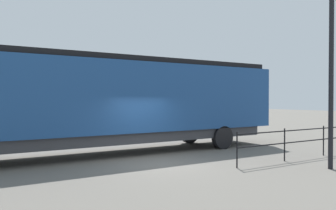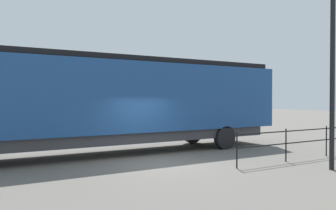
{
  "view_description": "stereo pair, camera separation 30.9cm",
  "coord_description": "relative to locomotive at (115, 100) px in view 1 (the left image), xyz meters",
  "views": [
    {
      "loc": [
        11.03,
        -6.81,
        2.38
      ],
      "look_at": [
        0.34,
        0.1,
        2.17
      ],
      "focal_mm": 37.79,
      "sensor_mm": 36.0,
      "label": 1
    },
    {
      "loc": [
        11.19,
        -6.55,
        2.38
      ],
      "look_at": [
        0.34,
        0.1,
        2.17
      ],
      "focal_mm": 37.79,
      "sensor_mm": 36.0,
      "label": 2
    }
  ],
  "objects": [
    {
      "name": "ground_plane",
      "position": [
        3.03,
        0.46,
        -2.34
      ],
      "size": [
        120.0,
        120.0,
        0.0
      ],
      "primitive_type": "plane",
      "color": "#666059"
    },
    {
      "name": "platform_fence",
      "position": [
        5.14,
        5.98,
        -1.52
      ],
      "size": [
        0.05,
        7.51,
        1.26
      ],
      "color": "black",
      "rests_on": "ground_plane"
    },
    {
      "name": "locomotive",
      "position": [
        0.0,
        0.0,
        0.0
      ],
      "size": [
        2.96,
        16.99,
        4.17
      ],
      "color": "navy",
      "rests_on": "ground_plane"
    },
    {
      "name": "lamp_post",
      "position": [
        7.0,
        4.81,
        1.99
      ],
      "size": [
        0.45,
        0.45,
        6.64
      ],
      "color": "black",
      "rests_on": "ground_plane"
    }
  ]
}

